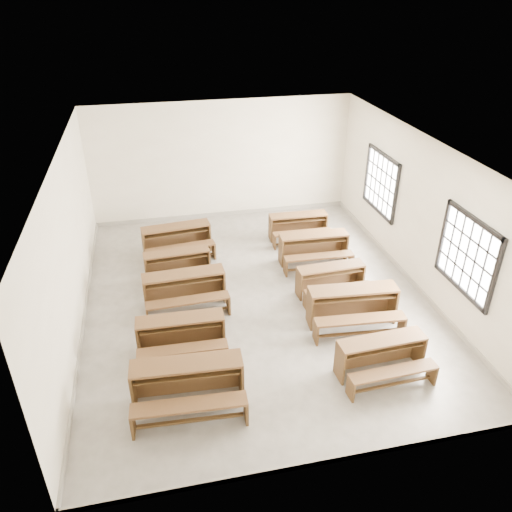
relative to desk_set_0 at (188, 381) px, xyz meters
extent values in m
plane|color=gray|center=(1.67, 2.69, -0.45)|extent=(8.50, 8.50, 0.00)
cube|color=silver|center=(1.67, 2.69, 2.72)|extent=(7.00, 8.50, 0.05)
cube|color=beige|center=(1.67, 6.91, 1.15)|extent=(7.00, 0.05, 3.20)
cube|color=beige|center=(1.67, -1.54, 1.15)|extent=(7.00, 0.05, 3.20)
cube|color=beige|center=(-1.80, 2.69, 1.15)|extent=(0.05, 8.50, 3.20)
cube|color=beige|center=(5.15, 2.69, 1.15)|extent=(0.05, 8.50, 3.20)
cube|color=gray|center=(1.67, 6.92, -0.40)|extent=(7.00, 0.04, 0.10)
cube|color=gray|center=(1.67, -1.54, -0.40)|extent=(7.00, 0.04, 0.10)
cube|color=gray|center=(-1.81, 2.69, -0.40)|extent=(0.04, 8.50, 0.10)
cube|color=gray|center=(5.15, 2.69, -0.40)|extent=(0.04, 8.50, 0.10)
cube|color=white|center=(5.14, 0.89, 1.15)|extent=(0.02, 1.50, 1.30)
cube|color=black|center=(5.12, 0.89, 1.84)|extent=(0.06, 1.62, 0.08)
cube|color=black|center=(5.12, 0.89, 0.46)|extent=(0.06, 1.62, 0.08)
cube|color=black|center=(5.12, 0.10, 1.15)|extent=(0.06, 0.08, 1.46)
cube|color=black|center=(5.12, 1.68, 1.15)|extent=(0.06, 0.08, 1.46)
cube|color=white|center=(5.14, 4.49, 1.15)|extent=(0.02, 1.50, 1.30)
cube|color=black|center=(5.12, 4.49, 1.84)|extent=(0.06, 1.62, 0.08)
cube|color=black|center=(5.12, 4.49, 0.46)|extent=(0.06, 1.62, 0.08)
cube|color=black|center=(5.12, 3.70, 1.15)|extent=(0.06, 0.08, 1.46)
cube|color=black|center=(5.12, 5.28, 1.15)|extent=(0.06, 0.08, 1.46)
cube|color=brown|center=(0.00, 0.06, 0.30)|extent=(1.75, 0.53, 0.04)
cube|color=brown|center=(0.01, 0.25, -0.09)|extent=(1.73, 0.14, 0.73)
cube|color=#493119|center=(-0.84, 0.10, -0.09)|extent=(0.07, 0.43, 0.73)
cube|color=#493119|center=(0.84, 0.01, -0.09)|extent=(0.07, 0.43, 0.73)
cube|color=#493119|center=(0.00, 0.03, 0.15)|extent=(1.61, 0.41, 0.02)
cube|color=brown|center=(-0.03, -0.47, -0.02)|extent=(1.74, 0.40, 0.04)
cube|color=#493119|center=(-0.87, -0.42, -0.25)|extent=(0.06, 0.30, 0.41)
cube|color=#493119|center=(0.81, -0.52, -0.25)|extent=(0.06, 0.30, 0.41)
cube|color=#493119|center=(-0.03, -0.47, -0.34)|extent=(1.60, 0.14, 0.04)
cube|color=brown|center=(0.00, 1.34, 0.23)|extent=(1.56, 0.43, 0.04)
cube|color=brown|center=(0.01, 1.51, -0.12)|extent=(1.55, 0.08, 0.66)
cube|color=#493119|center=(-0.75, 1.36, -0.12)|extent=(0.05, 0.39, 0.66)
cube|color=#493119|center=(0.76, 1.32, -0.12)|extent=(0.05, 0.39, 0.66)
cube|color=#493119|center=(0.00, 1.32, 0.09)|extent=(1.44, 0.33, 0.02)
cube|color=brown|center=(-0.01, 0.86, -0.07)|extent=(1.56, 0.31, 0.04)
cube|color=#493119|center=(-0.76, 0.88, -0.27)|extent=(0.05, 0.27, 0.37)
cube|color=#493119|center=(0.75, 0.84, -0.27)|extent=(0.05, 0.27, 0.37)
cube|color=#493119|center=(-0.01, 0.86, -0.36)|extent=(1.43, 0.09, 0.04)
cube|color=brown|center=(0.20, 2.77, 0.27)|extent=(1.66, 0.48, 0.04)
cube|color=brown|center=(0.19, 2.96, -0.10)|extent=(1.64, 0.11, 0.70)
cube|color=#493119|center=(-0.60, 2.74, -0.10)|extent=(0.06, 0.41, 0.70)
cube|color=#493119|center=(1.00, 2.81, -0.10)|extent=(0.06, 0.41, 0.70)
cube|color=#493119|center=(0.20, 2.75, 0.12)|extent=(1.53, 0.38, 0.02)
cube|color=brown|center=(0.22, 2.27, -0.04)|extent=(1.66, 0.36, 0.04)
cube|color=#493119|center=(-0.58, 2.23, -0.26)|extent=(0.05, 0.29, 0.39)
cube|color=#493119|center=(1.02, 2.30, -0.26)|extent=(0.05, 0.29, 0.39)
cube|color=#493119|center=(0.22, 2.27, -0.35)|extent=(1.52, 0.12, 0.04)
cube|color=brown|center=(0.14, 3.88, 0.18)|extent=(1.46, 0.46, 0.04)
cube|color=brown|center=(0.13, 4.04, -0.15)|extent=(1.44, 0.14, 0.61)
cube|color=#493119|center=(-0.56, 3.83, -0.15)|extent=(0.06, 0.36, 0.61)
cube|color=#493119|center=(0.84, 3.93, -0.15)|extent=(0.06, 0.36, 0.61)
cube|color=#493119|center=(0.14, 3.86, 0.05)|extent=(1.35, 0.36, 0.02)
cube|color=brown|center=(0.17, 3.44, -0.09)|extent=(1.45, 0.35, 0.04)
cube|color=#493119|center=(-0.53, 3.39, -0.28)|extent=(0.05, 0.25, 0.34)
cube|color=#493119|center=(0.87, 3.49, -0.28)|extent=(0.05, 0.25, 0.34)
cube|color=#493119|center=(0.17, 3.44, -0.36)|extent=(1.33, 0.14, 0.04)
cube|color=brown|center=(0.21, 5.00, 0.26)|extent=(1.66, 0.57, 0.04)
cube|color=brown|center=(0.19, 5.18, -0.11)|extent=(1.62, 0.21, 0.69)
cube|color=#493119|center=(-0.58, 4.92, -0.11)|extent=(0.08, 0.41, 0.69)
cube|color=#493119|center=(1.00, 5.08, -0.11)|extent=(0.08, 0.41, 0.69)
cube|color=#493119|center=(0.21, 4.98, 0.12)|extent=(1.53, 0.46, 0.02)
cube|color=brown|center=(0.26, 4.50, -0.05)|extent=(1.65, 0.45, 0.04)
cube|color=#493119|center=(-0.52, 4.42, -0.26)|extent=(0.07, 0.29, 0.39)
cube|color=#493119|center=(1.05, 4.59, -0.26)|extent=(0.07, 0.29, 0.39)
cube|color=#493119|center=(0.26, 4.50, -0.35)|extent=(1.50, 0.21, 0.04)
cube|color=brown|center=(3.24, 0.06, 0.21)|extent=(1.52, 0.45, 0.04)
cube|color=brown|center=(3.24, 0.23, -0.13)|extent=(1.51, 0.11, 0.64)
cube|color=#493119|center=(2.51, 0.02, -0.13)|extent=(0.06, 0.38, 0.64)
cube|color=#493119|center=(3.98, 0.09, -0.13)|extent=(0.06, 0.38, 0.64)
cube|color=#493119|center=(3.24, 0.04, 0.07)|extent=(1.41, 0.35, 0.02)
cube|color=brown|center=(3.27, -0.41, -0.08)|extent=(1.52, 0.33, 0.04)
cube|color=#493119|center=(2.53, -0.44, -0.27)|extent=(0.05, 0.27, 0.36)
cube|color=#493119|center=(4.00, -0.37, -0.27)|extent=(0.05, 0.27, 0.36)
cube|color=#493119|center=(3.27, -0.41, -0.36)|extent=(1.39, 0.11, 0.04)
cube|color=brown|center=(3.30, 1.48, 0.29)|extent=(1.73, 0.56, 0.04)
cube|color=brown|center=(3.32, 1.67, -0.09)|extent=(1.70, 0.18, 0.72)
cube|color=#493119|center=(2.48, 1.55, -0.09)|extent=(0.08, 0.43, 0.72)
cube|color=#493119|center=(4.13, 1.42, -0.09)|extent=(0.08, 0.43, 0.72)
cube|color=#493119|center=(3.30, 1.46, 0.14)|extent=(1.59, 0.44, 0.02)
cube|color=brown|center=(3.26, 0.96, -0.03)|extent=(1.72, 0.43, 0.04)
cube|color=#493119|center=(2.44, 1.03, -0.25)|extent=(0.07, 0.30, 0.40)
cube|color=#493119|center=(4.09, 0.90, -0.25)|extent=(0.07, 0.30, 0.40)
cube|color=#493119|center=(3.26, 0.96, -0.35)|extent=(1.57, 0.18, 0.04)
cube|color=brown|center=(3.25, 2.55, 0.18)|extent=(1.45, 0.43, 0.04)
cube|color=brown|center=(3.24, 2.71, -0.15)|extent=(1.44, 0.10, 0.61)
cube|color=#493119|center=(2.55, 2.52, -0.15)|extent=(0.05, 0.36, 0.61)
cube|color=#493119|center=(3.95, 2.58, -0.15)|extent=(0.05, 0.36, 0.61)
cube|color=#493119|center=(3.25, 2.53, 0.05)|extent=(1.34, 0.33, 0.02)
cube|color=brown|center=(3.27, 2.11, -0.09)|extent=(1.45, 0.32, 0.04)
cube|color=#493119|center=(2.57, 2.08, -0.28)|extent=(0.05, 0.25, 0.34)
cube|color=#493119|center=(3.97, 2.14, -0.28)|extent=(0.05, 0.25, 0.34)
cube|color=#493119|center=(3.27, 2.11, -0.36)|extent=(1.33, 0.11, 0.04)
cube|color=brown|center=(3.31, 3.91, 0.24)|extent=(1.60, 0.46, 0.04)
cube|color=brown|center=(3.32, 4.08, -0.11)|extent=(1.59, 0.10, 0.68)
cube|color=#493119|center=(2.54, 3.93, -0.11)|extent=(0.05, 0.40, 0.68)
cube|color=#493119|center=(4.09, 3.88, -0.11)|extent=(0.05, 0.40, 0.68)
cube|color=#493119|center=(3.31, 3.89, 0.10)|extent=(1.48, 0.35, 0.02)
cube|color=brown|center=(3.30, 3.42, -0.06)|extent=(1.60, 0.34, 0.04)
cube|color=#493119|center=(2.52, 3.45, -0.26)|extent=(0.05, 0.28, 0.38)
cube|color=#493119|center=(4.07, 3.39, -0.26)|extent=(0.05, 0.28, 0.38)
cube|color=#493119|center=(3.30, 3.42, -0.35)|extent=(1.47, 0.10, 0.04)
cube|color=brown|center=(3.31, 5.15, 0.19)|extent=(1.48, 0.41, 0.04)
cube|color=brown|center=(3.32, 5.32, -0.14)|extent=(1.47, 0.08, 0.63)
cube|color=#493119|center=(2.59, 5.17, -0.14)|extent=(0.05, 0.37, 0.63)
cube|color=#493119|center=(4.03, 5.13, -0.14)|extent=(0.05, 0.37, 0.63)
cube|color=#493119|center=(3.31, 5.13, 0.06)|extent=(1.37, 0.32, 0.02)
cube|color=brown|center=(3.30, 4.70, -0.09)|extent=(1.48, 0.30, 0.04)
cube|color=#493119|center=(2.58, 4.72, -0.28)|extent=(0.04, 0.26, 0.35)
cube|color=#493119|center=(4.01, 4.68, -0.28)|extent=(0.04, 0.26, 0.35)
cube|color=#493119|center=(3.30, 4.70, -0.36)|extent=(1.36, 0.09, 0.04)
camera|label=1|loc=(-0.20, -5.86, 5.48)|focal=35.00mm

